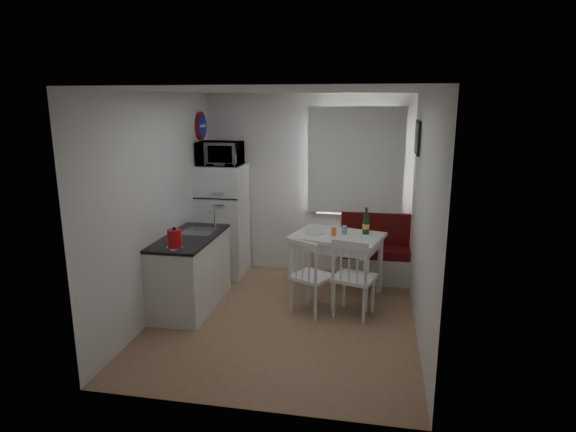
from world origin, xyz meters
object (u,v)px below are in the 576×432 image
(kettle, at_px, (175,239))
(chair_right, at_px, (354,270))
(dining_table, at_px, (338,242))
(fridge, at_px, (223,220))
(microwave, at_px, (220,153))
(bench, at_px, (384,259))
(kitchen_counter, at_px, (191,271))
(chair_left, at_px, (311,269))
(wine_bottle, at_px, (366,221))

(kettle, bearing_deg, chair_right, 15.31)
(dining_table, height_order, fridge, fridge)
(fridge, relative_size, microwave, 2.68)
(bench, height_order, kettle, kettle)
(kitchen_counter, xyz_separation_m, microwave, (0.02, 1.19, 1.32))
(chair_left, xyz_separation_m, kettle, (-1.44, -0.53, 0.45))
(wine_bottle, bearing_deg, kitchen_counter, -159.89)
(chair_right, distance_m, kettle, 2.06)
(kitchen_counter, xyz_separation_m, chair_left, (1.49, -0.00, 0.12))
(chair_left, distance_m, microwave, 2.24)
(dining_table, xyz_separation_m, chair_left, (-0.25, -0.67, -0.16))
(fridge, bearing_deg, microwave, -90.00)
(kettle, bearing_deg, fridge, 90.97)
(chair_left, height_order, fridge, fridge)
(chair_left, bearing_deg, chair_right, 28.62)
(kitchen_counter, bearing_deg, fridge, 89.10)
(kitchen_counter, distance_m, chair_right, 1.99)
(kitchen_counter, bearing_deg, bench, 29.92)
(kitchen_counter, xyz_separation_m, fridge, (0.02, 1.24, 0.35))
(dining_table, distance_m, wine_bottle, 0.45)
(kitchen_counter, distance_m, dining_table, 1.88)
(bench, xyz_separation_m, chair_right, (-0.37, -1.36, 0.29))
(microwave, bearing_deg, chair_right, -31.32)
(chair_left, bearing_deg, bench, 86.50)
(kitchen_counter, bearing_deg, chair_left, -0.04)
(dining_table, relative_size, kettle, 5.14)
(chair_left, xyz_separation_m, wine_bottle, (0.60, 0.77, 0.42))
(bench, distance_m, dining_table, 1.01)
(chair_left, distance_m, wine_bottle, 1.06)
(microwave, relative_size, wine_bottle, 1.73)
(fridge, distance_m, microwave, 0.97)
(bench, xyz_separation_m, dining_table, (-0.62, -0.69, 0.42))
(dining_table, bearing_deg, wine_bottle, 30.91)
(chair_right, height_order, wine_bottle, wine_bottle)
(fridge, distance_m, wine_bottle, 2.13)
(chair_right, relative_size, wine_bottle, 1.61)
(chair_right, xyz_separation_m, kettle, (-1.94, -0.53, 0.42))
(kettle, bearing_deg, kitchen_counter, 95.28)
(microwave, xyz_separation_m, kettle, (0.03, -1.73, -0.75))
(bench, relative_size, kettle, 5.38)
(chair_left, bearing_deg, fridge, 168.78)
(kitchen_counter, bearing_deg, chair_right, -0.13)
(dining_table, xyz_separation_m, microwave, (-1.72, 0.53, 1.04))
(bench, bearing_deg, fridge, -177.29)
(chair_right, relative_size, kettle, 2.27)
(dining_table, distance_m, fridge, 1.82)
(microwave, bearing_deg, dining_table, -17.10)
(chair_right, bearing_deg, wine_bottle, 98.77)
(bench, relative_size, wine_bottle, 3.82)
(fridge, bearing_deg, chair_left, -40.27)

